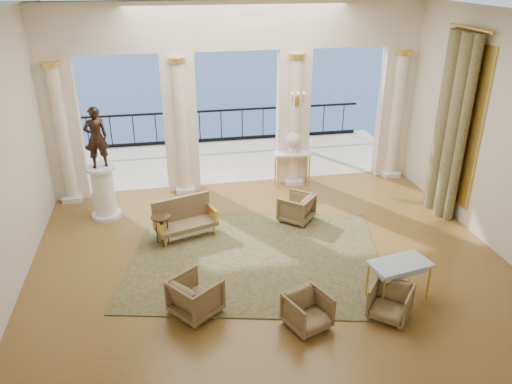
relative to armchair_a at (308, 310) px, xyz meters
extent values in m
plane|color=#492E11|center=(-0.18, 1.87, -0.32)|extent=(9.00, 9.00, 0.00)
plane|color=beige|center=(-0.18, -2.13, 1.93)|extent=(9.00, 0.00, 9.00)
plane|color=beige|center=(4.32, 1.87, 1.93)|extent=(0.00, 8.00, 8.00)
plane|color=white|center=(-0.18, 1.87, 4.18)|extent=(9.00, 9.00, 0.00)
cube|color=beige|center=(-0.18, 5.72, 3.63)|extent=(9.00, 0.30, 1.10)
cube|color=beige|center=(-4.28, 5.72, 1.38)|extent=(0.80, 0.30, 3.40)
cylinder|color=beige|center=(-4.28, 5.54, 1.28)|extent=(0.28, 0.28, 3.20)
cylinder|color=#E9BC4C|center=(-4.28, 5.54, 2.93)|extent=(0.40, 0.40, 0.12)
cube|color=silver|center=(-4.28, 5.54, -0.26)|extent=(0.45, 0.45, 0.12)
cube|color=beige|center=(-1.58, 5.72, 1.38)|extent=(0.80, 0.30, 3.40)
cylinder|color=beige|center=(-1.58, 5.54, 1.28)|extent=(0.28, 0.28, 3.20)
cylinder|color=#E9BC4C|center=(-1.58, 5.54, 2.93)|extent=(0.40, 0.40, 0.12)
cube|color=silver|center=(-1.58, 5.54, -0.26)|extent=(0.45, 0.45, 0.12)
cube|color=beige|center=(1.22, 5.72, 1.38)|extent=(0.80, 0.30, 3.40)
cylinder|color=beige|center=(1.22, 5.54, 1.28)|extent=(0.28, 0.28, 3.20)
cylinder|color=#E9BC4C|center=(1.22, 5.54, 2.93)|extent=(0.40, 0.40, 0.12)
cube|color=silver|center=(1.22, 5.54, -0.26)|extent=(0.45, 0.45, 0.12)
cube|color=beige|center=(3.92, 5.72, 1.38)|extent=(0.80, 0.30, 3.40)
cylinder|color=beige|center=(3.92, 5.54, 1.28)|extent=(0.28, 0.28, 3.20)
cylinder|color=#E9BC4C|center=(3.92, 5.54, 2.93)|extent=(0.40, 0.40, 0.12)
cube|color=silver|center=(3.92, 5.54, -0.26)|extent=(0.45, 0.45, 0.12)
cube|color=#AEA28E|center=(-0.18, 7.67, -0.37)|extent=(10.00, 3.60, 0.10)
cube|color=black|center=(-0.18, 9.27, 0.68)|extent=(9.00, 0.06, 0.06)
cube|color=black|center=(-0.18, 9.27, -0.27)|extent=(9.00, 0.06, 0.10)
cylinder|color=black|center=(-0.18, 9.27, 0.18)|extent=(0.03, 0.03, 1.00)
cylinder|color=black|center=(-4.28, 9.27, 0.18)|extent=(0.03, 0.03, 1.00)
cylinder|color=black|center=(3.92, 9.27, 0.18)|extent=(0.03, 0.03, 1.00)
cylinder|color=#4C3823|center=(1.82, 8.47, 1.78)|extent=(0.20, 0.20, 4.20)
plane|color=#294E84|center=(-0.18, 61.87, -6.32)|extent=(160.00, 160.00, 0.00)
cylinder|color=brown|center=(4.12, 2.92, 1.68)|extent=(0.26, 0.26, 4.00)
cylinder|color=brown|center=(4.08, 3.37, 1.68)|extent=(0.32, 0.32, 4.00)
cylinder|color=brown|center=(4.12, 3.82, 1.68)|extent=(0.26, 0.26, 4.00)
cylinder|color=#E9BC4C|center=(4.17, 3.37, 3.73)|extent=(0.08, 1.40, 0.08)
cube|color=#E9BC4C|center=(4.29, 3.37, 1.78)|extent=(0.04, 1.60, 3.40)
cube|color=#E9BC4C|center=(1.22, 5.40, 1.88)|extent=(0.10, 0.04, 0.25)
cylinder|color=#E9BC4C|center=(1.08, 5.32, 1.98)|extent=(0.02, 0.02, 0.22)
cylinder|color=#E9BC4C|center=(1.22, 5.32, 1.98)|extent=(0.02, 0.02, 0.22)
cylinder|color=#E9BC4C|center=(1.36, 5.32, 1.98)|extent=(0.02, 0.02, 0.22)
cube|color=#2F381B|center=(-0.42, 2.15, -0.31)|extent=(5.51, 4.71, 0.02)
imported|color=#43391D|center=(0.00, 0.00, 0.00)|extent=(0.80, 0.78, 0.64)
imported|color=#43391D|center=(1.38, -0.01, 0.00)|extent=(0.84, 0.83, 0.63)
imported|color=#43391D|center=(0.75, 3.49, 0.02)|extent=(0.91, 0.91, 0.68)
imported|color=#43391D|center=(-1.69, 0.67, 0.04)|extent=(0.94, 0.95, 0.72)
cube|color=#43391D|center=(-1.68, 3.20, -0.04)|extent=(1.35, 0.87, 0.09)
cube|color=#43391D|center=(-1.75, 3.43, 0.26)|extent=(1.22, 0.46, 0.51)
cube|color=#E9BC4C|center=(-2.24, 3.02, 0.13)|extent=(0.23, 0.51, 0.24)
cube|color=#E9BC4C|center=(-1.12, 3.37, 0.13)|extent=(0.23, 0.51, 0.24)
cylinder|color=#E9BC4C|center=(-2.13, 2.83, -0.20)|extent=(0.05, 0.05, 0.23)
cylinder|color=#E9BC4C|center=(-1.10, 3.17, -0.20)|extent=(0.05, 0.05, 0.23)
cylinder|color=#E9BC4C|center=(-2.26, 3.22, -0.20)|extent=(0.05, 0.05, 0.23)
cylinder|color=#E9BC4C|center=(-1.23, 3.56, -0.20)|extent=(0.05, 0.05, 0.23)
cube|color=#A9C3D6|center=(1.72, 0.46, 0.35)|extent=(1.09, 0.73, 0.05)
cylinder|color=#E9BC4C|center=(1.32, 0.14, 0.00)|extent=(0.04, 0.04, 0.64)
cylinder|color=#E9BC4C|center=(2.21, 0.32, 0.00)|extent=(0.04, 0.04, 0.64)
cylinder|color=#E9BC4C|center=(1.23, 0.59, 0.00)|extent=(0.04, 0.04, 0.64)
cylinder|color=#E9BC4C|center=(2.12, 0.77, 0.00)|extent=(0.04, 0.04, 0.64)
cylinder|color=silver|center=(-3.41, 4.49, -0.28)|extent=(0.66, 0.66, 0.09)
cylinder|color=silver|center=(-3.41, 4.49, 0.28)|extent=(0.48, 0.48, 1.05)
cylinder|color=silver|center=(-3.41, 4.49, 0.85)|extent=(0.61, 0.61, 0.07)
imported|color=black|center=(-3.41, 4.49, 1.56)|extent=(0.57, 0.46, 1.34)
cube|color=silver|center=(1.16, 5.42, 0.54)|extent=(0.96, 0.43, 0.05)
cylinder|color=#E9BC4C|center=(0.74, 5.32, 0.10)|extent=(0.05, 0.05, 0.83)
cylinder|color=#E9BC4C|center=(1.56, 5.25, 0.10)|extent=(0.05, 0.05, 0.83)
cylinder|color=#E9BC4C|center=(0.76, 5.58, 0.10)|extent=(0.05, 0.05, 0.83)
cylinder|color=#E9BC4C|center=(1.58, 5.51, 0.10)|extent=(0.05, 0.05, 0.83)
cylinder|color=white|center=(1.16, 5.42, 0.69)|extent=(0.20, 0.20, 0.25)
sphere|color=pink|center=(1.16, 5.42, 0.90)|extent=(0.40, 0.40, 0.40)
cylinder|color=black|center=(-2.18, 2.98, 0.32)|extent=(0.40, 0.40, 0.03)
cylinder|color=black|center=(-2.07, 3.04, -0.01)|extent=(0.03, 0.03, 0.62)
cylinder|color=black|center=(-2.29, 3.04, -0.01)|extent=(0.03, 0.03, 0.62)
cylinder|color=black|center=(-2.18, 2.85, -0.01)|extent=(0.03, 0.03, 0.62)
camera|label=1|loc=(-1.98, -6.02, 4.91)|focal=35.00mm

